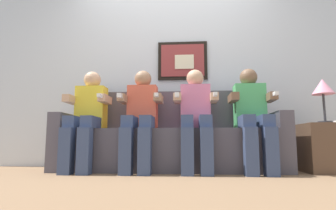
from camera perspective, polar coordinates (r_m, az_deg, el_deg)
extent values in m
plane|color=#8C6B4C|center=(2.82, -0.23, -13.85)|extent=(6.35, 6.35, 0.00)
cube|color=silver|center=(3.70, 0.70, 7.99)|extent=(4.88, 0.05, 2.60)
cube|color=black|center=(3.67, 2.97, 8.94)|extent=(0.63, 0.03, 0.50)
cube|color=maroon|center=(3.65, 2.97, 9.01)|extent=(0.55, 0.02, 0.42)
cube|color=beige|center=(3.64, 3.33, 8.72)|extent=(0.24, 0.02, 0.18)
cube|color=#514C56|center=(3.09, 0.19, -9.11)|extent=(2.20, 0.58, 0.45)
cube|color=#514C56|center=(3.33, 0.45, -1.24)|extent=(2.20, 0.14, 0.45)
cube|color=#514C56|center=(3.38, -20.22, -7.08)|extent=(0.14, 0.58, 0.62)
cube|color=#514C56|center=(3.23, 21.61, -7.01)|extent=(0.14, 0.58, 0.62)
cube|color=yellow|center=(3.28, -15.28, -0.62)|extent=(0.32, 0.20, 0.48)
sphere|color=tan|center=(3.34, -15.08, 4.94)|extent=(0.19, 0.19, 0.19)
cube|color=#38476B|center=(3.11, -18.18, -3.47)|extent=(0.12, 0.40, 0.12)
cube|color=#38476B|center=(3.05, -15.04, -3.51)|extent=(0.12, 0.40, 0.12)
cube|color=#38476B|center=(2.92, -19.91, -8.75)|extent=(0.12, 0.12, 0.45)
cube|color=#38476B|center=(2.85, -16.57, -8.93)|extent=(0.12, 0.12, 0.45)
cube|color=tan|center=(3.25, -19.09, 1.02)|extent=(0.08, 0.28, 0.08)
cube|color=tan|center=(3.12, -12.67, 1.13)|extent=(0.08, 0.28, 0.08)
cube|color=white|center=(2.97, -13.55, 1.78)|extent=(0.04, 0.13, 0.04)
cube|color=#D8593F|center=(3.14, -5.16, -0.54)|extent=(0.32, 0.20, 0.48)
sphere|color=#9E7556|center=(3.19, -5.09, 5.26)|extent=(0.19, 0.19, 0.19)
cube|color=#38476B|center=(2.94, -7.57, -3.57)|extent=(0.12, 0.40, 0.12)
cube|color=#38476B|center=(2.91, -4.08, -3.57)|extent=(0.12, 0.40, 0.12)
cube|color=#38476B|center=(2.74, -8.53, -9.23)|extent=(0.12, 0.12, 0.45)
cube|color=#38476B|center=(2.71, -4.76, -9.30)|extent=(0.12, 0.12, 0.45)
cube|color=#9E7556|center=(3.07, -9.01, 1.19)|extent=(0.08, 0.28, 0.08)
cube|color=#9E7556|center=(3.00, -1.93, 1.28)|extent=(0.08, 0.28, 0.08)
cube|color=white|center=(2.85, -2.27, 1.97)|extent=(0.04, 0.13, 0.04)
cube|color=white|center=(2.92, -9.72, 1.85)|extent=(0.04, 0.10, 0.04)
cube|color=pink|center=(3.10, 5.58, -0.45)|extent=(0.32, 0.20, 0.48)
sphere|color=tan|center=(3.15, 5.50, 5.43)|extent=(0.19, 0.19, 0.19)
cube|color=#38476B|center=(2.88, 3.92, -3.53)|extent=(0.12, 0.40, 0.12)
cube|color=#38476B|center=(2.88, 7.51, -3.49)|extent=(0.12, 0.40, 0.12)
cube|color=#38476B|center=(2.67, 3.96, -9.33)|extent=(0.12, 0.12, 0.45)
cube|color=#38476B|center=(2.68, 7.86, -9.28)|extent=(0.12, 0.12, 0.45)
cube|color=tan|center=(2.99, 1.97, 1.32)|extent=(0.08, 0.28, 0.08)
cube|color=tan|center=(3.00, 9.24, 1.39)|extent=(0.08, 0.28, 0.08)
cube|color=white|center=(2.84, 9.52, 2.09)|extent=(0.04, 0.13, 0.04)
cube|color=white|center=(2.83, 1.84, 2.02)|extent=(0.04, 0.10, 0.04)
cube|color=#4CB266|center=(3.17, 16.22, -0.34)|extent=(0.32, 0.20, 0.48)
sphere|color=brown|center=(3.22, 16.00, 5.42)|extent=(0.19, 0.19, 0.19)
cube|color=#38476B|center=(2.93, 15.43, -3.35)|extent=(0.12, 0.40, 0.12)
cube|color=#38476B|center=(2.98, 18.84, -3.27)|extent=(0.12, 0.40, 0.12)
cube|color=#38476B|center=(2.73, 16.46, -9.01)|extent=(0.12, 0.12, 0.45)
cube|color=#38476B|center=(2.78, 20.13, -8.83)|extent=(0.12, 0.12, 0.45)
cube|color=brown|center=(3.02, 13.11, 1.41)|extent=(0.08, 0.28, 0.08)
cube|color=brown|center=(3.11, 20.05, 1.44)|extent=(0.08, 0.28, 0.08)
cube|color=white|center=(2.96, 20.88, 2.12)|extent=(0.04, 0.13, 0.04)
cube|color=brown|center=(3.31, 29.03, -7.63)|extent=(0.40, 0.40, 0.50)
cylinder|color=#333338|center=(3.28, 29.28, -3.07)|extent=(0.14, 0.14, 0.02)
cylinder|color=#333338|center=(3.29, 29.11, -0.47)|extent=(0.02, 0.02, 0.28)
cone|color=pink|center=(3.32, 28.87, 3.29)|extent=(0.22, 0.22, 0.16)
cube|color=white|center=(3.27, 30.73, -2.97)|extent=(0.04, 0.13, 0.02)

